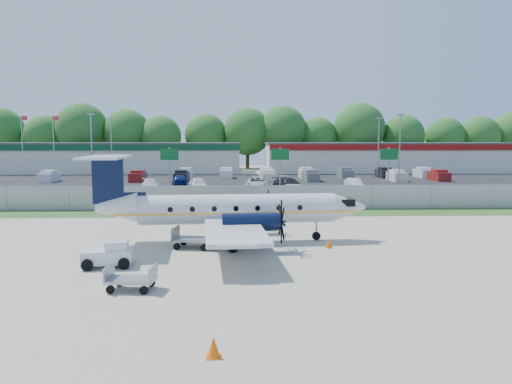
{
  "coord_description": "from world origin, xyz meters",
  "views": [
    {
      "loc": [
        -1.16,
        -26.88,
        5.76
      ],
      "look_at": [
        0.0,
        6.0,
        2.3
      ],
      "focal_mm": 35.0,
      "sensor_mm": 36.0,
      "label": 1
    }
  ],
  "objects_px": {
    "aircraft": "(231,209)",
    "pushback_tug": "(110,254)",
    "baggage_cart_far": "(131,279)",
    "baggage_cart_near": "(194,238)"
  },
  "relations": [
    {
      "from": "aircraft",
      "to": "baggage_cart_far",
      "type": "xyz_separation_m",
      "value": [
        -3.72,
        -8.96,
        -1.44
      ]
    },
    {
      "from": "aircraft",
      "to": "baggage_cart_near",
      "type": "distance_m",
      "value": 2.85
    },
    {
      "from": "baggage_cart_near",
      "to": "baggage_cart_far",
      "type": "height_order",
      "value": "baggage_cart_near"
    },
    {
      "from": "aircraft",
      "to": "pushback_tug",
      "type": "distance_m",
      "value": 7.7
    },
    {
      "from": "aircraft",
      "to": "baggage_cart_far",
      "type": "relative_size",
      "value": 8.19
    },
    {
      "from": "baggage_cart_near",
      "to": "baggage_cart_far",
      "type": "relative_size",
      "value": 1.21
    },
    {
      "from": "aircraft",
      "to": "pushback_tug",
      "type": "xyz_separation_m",
      "value": [
        -5.47,
        -5.26,
        -1.32
      ]
    },
    {
      "from": "aircraft",
      "to": "baggage_cart_far",
      "type": "height_order",
      "value": "aircraft"
    },
    {
      "from": "aircraft",
      "to": "baggage_cart_near",
      "type": "relative_size",
      "value": 6.77
    },
    {
      "from": "baggage_cart_far",
      "to": "baggage_cart_near",
      "type": "bearing_deg",
      "value": 76.85
    }
  ]
}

